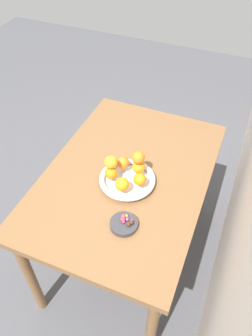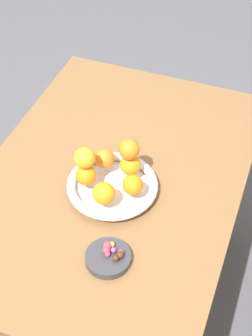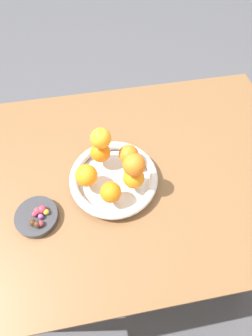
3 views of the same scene
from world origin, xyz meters
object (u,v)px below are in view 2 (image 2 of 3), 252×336
Objects in this scene: candy_ball_1 at (112,245)px; candy_ball_4 at (121,253)px; candy_ball_5 at (108,254)px; candy_ball_7 at (107,246)px; candy_dish at (108,258)px; orange_5 at (130,148)px; orange_0 at (86,175)px; orange_4 at (105,159)px; candy_ball_3 at (106,250)px; candy_ball_2 at (113,250)px; orange_3 at (131,164)px; orange_2 at (133,185)px; dining_table at (112,196)px; candy_ball_6 at (120,255)px; orange_6 at (85,158)px; orange_1 at (104,193)px; fruit_bowl at (112,186)px; candy_ball_0 at (116,258)px.

candy_ball_4 is (0.02, 0.03, 0.00)m from candy_ball_1.
candy_ball_7 is (-0.02, -0.01, 0.00)m from candy_ball_5.
candy_dish is 1.96× the size of orange_5.
orange_0 is 0.23m from candy_ball_1.
candy_ball_3 is (0.27, 0.11, -0.04)m from orange_4.
candy_ball_3 is (0.01, -0.02, 0.00)m from candy_ball_2.
candy_ball_2 and candy_ball_5 have the same top height.
candy_ball_5 is at bearing 8.35° from orange_3.
orange_2 is 0.20m from candy_ball_2.
candy_ball_5 is at bearing -30.09° from candy_ball_2.
candy_ball_6 is (0.27, 0.13, 0.12)m from dining_table.
candy_ball_5 is at bearing 35.42° from orange_6.
orange_3 is 4.05× the size of candy_ball_5.
orange_1 is 1.05× the size of orange_5.
orange_3 is 2.76× the size of candy_ball_7.
candy_ball_1 is (0.12, 0.07, -0.04)m from orange_1.
orange_0 is 1.01× the size of orange_4.
fruit_bowl is 0.26m from candy_ball_0.
candy_ball_4 reaches higher than dining_table.
candy_ball_2 is at bearing 74.74° from candy_ball_7.
orange_2 is 0.96× the size of orange_5.
orange_3 is (-0.28, -0.04, 0.06)m from candy_dish.
orange_2 is at bearing -168.78° from candy_ball_6.
orange_4 is at bearing -156.67° from candy_ball_7.
orange_5 is 0.30m from candy_ball_4.
orange_1 reaches higher than candy_ball_0.
candy_ball_0 is at bearing 31.05° from orange_1.
candy_dish is at bearing 25.73° from candy_ball_7.
candy_dish is 7.16× the size of candy_ball_4.
candy_ball_3 is (0.02, -0.01, 0.00)m from candy_ball_1.
candy_ball_5 is (0.21, 0.01, -0.04)m from orange_2.
candy_ball_0 is at bearing 34.23° from candy_ball_2.
fruit_bowl is at bearing -28.92° from orange_5.
orange_1 is at bearing -148.95° from candy_ball_0.
fruit_bowl is at bearing -103.66° from orange_2.
orange_4 is at bearing -86.33° from orange_5.
orange_3 reaches higher than candy_ball_6.
orange_4 reaches higher than candy_ball_1.
orange_0 is at bearing -143.09° from candy_ball_7.
orange_6 is at bearing -143.33° from candy_ball_7.
orange_2 is (-0.01, 0.13, -0.00)m from orange_0.
orange_5 is 4.01× the size of candy_ball_2.
orange_6 reaches higher than candy_ball_6.
orange_4 is at bearing -87.52° from dining_table.
orange_0 is 0.09m from orange_1.
candy_ball_7 is at bearing 7.90° from orange_5.
candy_ball_3 is 1.22× the size of candy_ball_4.
orange_4 reaches higher than fruit_bowl.
candy_ball_0 is 0.91× the size of candy_ball_6.
dining_table is at bearing -157.53° from candy_ball_2.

